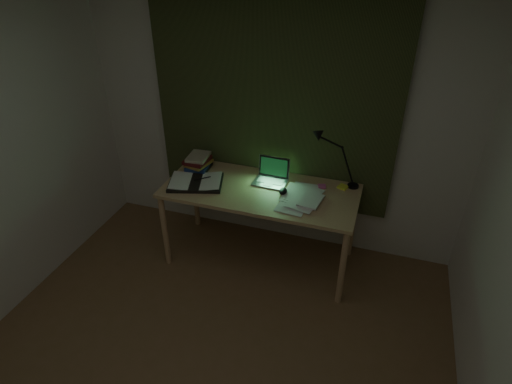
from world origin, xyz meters
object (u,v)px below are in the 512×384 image
at_px(desk, 260,225).
at_px(loose_papers, 305,199).
at_px(book_stack, 199,162).
at_px(desk_lamp, 357,160).
at_px(open_textbook, 196,182).
at_px(laptop, 270,173).

height_order(desk, loose_papers, loose_papers).
bearing_deg(book_stack, desk_lamp, 5.41).
relative_size(open_textbook, desk_lamp, 0.87).
relative_size(desk, desk_lamp, 3.17).
height_order(laptop, desk_lamp, desk_lamp).
height_order(desk, book_stack, book_stack).
xyz_separation_m(laptop, open_textbook, (-0.63, -0.22, -0.08)).
distance_m(laptop, loose_papers, 0.41).
bearing_deg(desk_lamp, loose_papers, -130.45).
xyz_separation_m(open_textbook, book_stack, (-0.08, 0.25, 0.06)).
xyz_separation_m(open_textbook, desk_lamp, (1.34, 0.38, 0.25)).
relative_size(desk, open_textbook, 3.64).
bearing_deg(book_stack, laptop, -2.55).
height_order(loose_papers, desk_lamp, desk_lamp).
bearing_deg(desk, book_stack, 166.14).
distance_m(open_textbook, book_stack, 0.27).
distance_m(desk, open_textbook, 0.71).
distance_m(book_stack, desk_lamp, 1.44).
relative_size(laptop, open_textbook, 0.70).
xyz_separation_m(laptop, desk_lamp, (0.72, 0.17, 0.16)).
bearing_deg(open_textbook, desk_lamp, -0.63).
xyz_separation_m(desk, loose_papers, (0.40, -0.05, 0.40)).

